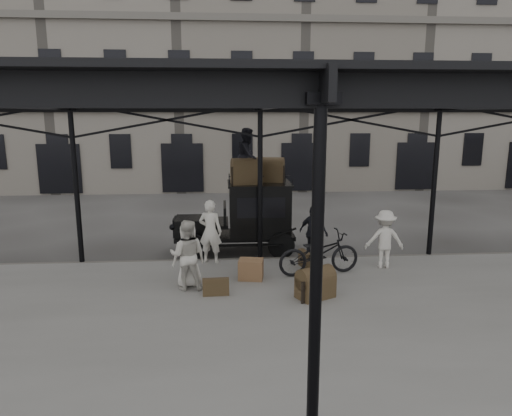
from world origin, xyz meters
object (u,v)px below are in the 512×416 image
at_px(porter_left, 210,231).
at_px(bicycle, 319,253).
at_px(steamer_trunk_platform, 315,285).
at_px(steamer_trunk_roof_near, 246,173).
at_px(taxi, 249,214).
at_px(porter_official, 314,233).

relative_size(porter_left, bicycle, 0.83).
bearing_deg(steamer_trunk_platform, steamer_trunk_roof_near, 83.22).
relative_size(steamer_trunk_roof_near, steamer_trunk_platform, 1.07).
bearing_deg(taxi, steamer_trunk_roof_near, -108.07).
height_order(porter_left, steamer_trunk_roof_near, steamer_trunk_roof_near).
bearing_deg(porter_left, taxi, -114.37).
bearing_deg(porter_left, porter_official, -162.79).
xyz_separation_m(steamer_trunk_roof_near, steamer_trunk_platform, (1.35, -3.79, -2.05)).
bearing_deg(taxi, bicycle, -56.63).
bearing_deg(taxi, porter_left, -129.96).
height_order(taxi, porter_left, taxi).
relative_size(porter_official, bicycle, 0.72).
distance_m(taxi, porter_left, 1.78).
distance_m(steamer_trunk_roof_near, steamer_trunk_platform, 4.52).
height_order(porter_official, bicycle, porter_official).
bearing_deg(steamer_trunk_platform, taxi, 81.07).
distance_m(taxi, steamer_trunk_platform, 4.30).
relative_size(taxi, steamer_trunk_platform, 4.49).
distance_m(porter_official, steamer_trunk_roof_near, 2.63).
bearing_deg(steamer_trunk_platform, bicycle, 49.20).
distance_m(porter_official, bicycle, 1.27).
relative_size(porter_official, steamer_trunk_platform, 1.91).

